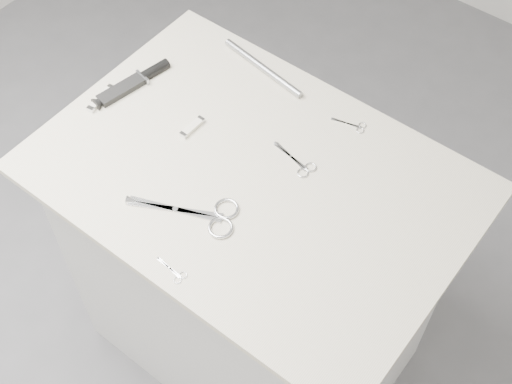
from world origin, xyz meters
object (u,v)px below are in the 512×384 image
Objects in this scene: plinth at (253,275)px; pocket_knife_a at (101,98)px; embroidery_scissors_b at (354,126)px; metal_rail at (263,68)px; large_shears at (206,215)px; embroidery_scissors_a at (300,164)px; tiny_scissors at (174,272)px; pocket_knife_b at (192,127)px; sheathed_knife at (137,81)px.

plinth is 9.18× the size of pocket_knife_a.
embroidery_scissors_b is at bearing 69.30° from plinth.
pocket_knife_a is at bearing -127.67° from metal_rail.
large_shears is at bearing -119.74° from embroidery_scissors_b.
large_shears is 0.91× the size of metal_rail.
embroidery_scissors_b is 0.29m from metal_rail.
tiny_scissors is at bearing -84.98° from embroidery_scissors_a.
pocket_knife_b is 0.27× the size of metal_rail.
pocket_knife_a is at bearing -164.90° from embroidery_scissors_b.
metal_rail is (0.01, 0.27, 0.00)m from pocket_knife_b.
embroidery_scissors_b is 0.56m from sheathed_knife.
metal_rail is (0.23, 0.23, 0.00)m from sheathed_knife.
pocket_knife_b is at bearing -87.32° from sheathed_knife.
sheathed_knife is at bearing -134.01° from metal_rail.
plinth is 7.24× the size of embroidery_scissors_a.
embroidery_scissors_b is at bearing -49.45° from pocket_knife_b.
embroidery_scissors_b is 0.32× the size of metal_rail.
metal_rail is (0.26, 0.33, 0.00)m from pocket_knife_a.
sheathed_knife reaches higher than pocket_knife_b.
plinth is 0.56m from tiny_scissors.
metal_rail is at bearing -45.71° from pocket_knife_a.
plinth is at bearing -116.11° from embroidery_scissors_a.
pocket_knife_a reaches higher than embroidery_scissors_b.
tiny_scissors is (-0.04, -0.40, -0.00)m from embroidery_scissors_a.
metal_rail is at bearing 161.91° from embroidery_scissors_b.
tiny_scissors is 0.40m from pocket_knife_b.
sheathed_knife reaches higher than large_shears.
embroidery_scissors_b is 0.41× the size of sheathed_knife.
plinth is 10.27× the size of embroidery_scissors_b.
sheathed_knife reaches higher than metal_rail.
plinth is at bearing 100.41° from tiny_scissors.
embroidery_scissors_a is 0.59× the size of sheathed_knife.
embroidery_scissors_b is 1.12× the size of tiny_scissors.
large_shears is (-0.01, -0.15, 0.47)m from plinth.
pocket_knife_a reaches higher than pocket_knife_b.
metal_rail reaches higher than large_shears.
pocket_knife_b is 0.27m from metal_rail.
tiny_scissors is 0.37× the size of sheathed_knife.
plinth is at bearing -92.22° from pocket_knife_a.
pocket_knife_a is (-0.48, 0.26, 0.00)m from tiny_scissors.
sheathed_knife is 0.33m from metal_rail.
large_shears is at bearing -131.01° from pocket_knife_b.
pocket_knife_a reaches higher than tiny_scissors.
metal_rail is at bearing -33.19° from sheathed_knife.
embroidery_scissors_a is at bearing -74.57° from sheathed_knife.
plinth is 4.23× the size of sheathed_knife.
large_shears is 2.83× the size of embroidery_scissors_b.
plinth is at bearing -56.48° from metal_rail.
pocket_knife_a is at bearing 141.31° from large_shears.
large_shears is at bearing -97.21° from embroidery_scissors_a.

